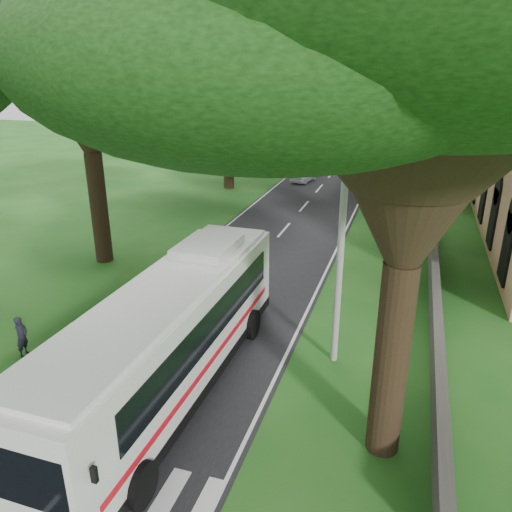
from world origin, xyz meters
TOP-DOWN VIEW (x-y plane):
  - ground at (0.00, 0.00)m, footprint 140.00×140.00m
  - road at (0.00, 25.00)m, footprint 8.00×120.00m
  - crosswalk at (0.00, -2.00)m, footprint 8.00×3.00m
  - property_wall at (9.00, 24.00)m, footprint 0.35×50.00m
  - pole_near at (5.50, 6.00)m, footprint 1.60×0.24m
  - pole_mid at (5.50, 26.00)m, footprint 1.60×0.24m
  - pole_far at (5.50, 46.00)m, footprint 1.60×0.24m
  - tree_l_mida at (-8.00, 12.00)m, footprint 13.18×13.18m
  - tree_l_midb at (-7.50, 30.00)m, footprint 12.81×12.81m
  - tree_l_far at (-8.50, 48.00)m, footprint 15.90×15.90m
  - tree_r_near at (7.50, 2.00)m, footprint 14.04×14.04m
  - tree_r_mida at (8.00, 20.00)m, footprint 12.41×12.41m
  - tree_r_midb at (7.50, 38.00)m, footprint 15.92×15.92m
  - tree_r_far at (8.50, 56.00)m, footprint 14.65×14.65m
  - coach_bus at (0.80, 2.60)m, footprint 3.14×12.84m
  - distant_car_a at (-1.90, 34.27)m, footprint 1.99×3.71m
  - distant_car_b at (-1.54, 47.04)m, footprint 1.98×3.90m
  - distant_car_c at (3.00, 64.17)m, footprint 2.06×4.72m
  - pedestrian at (-5.37, 2.86)m, footprint 0.46×0.62m

SIDE VIEW (x-z plane):
  - ground at x=0.00m, z-range 0.00..0.00m
  - crosswalk at x=0.00m, z-range -0.01..0.01m
  - road at x=0.00m, z-range -0.01..0.03m
  - property_wall at x=9.00m, z-range 0.00..1.20m
  - distant_car_a at x=-1.90m, z-range 0.03..1.23m
  - distant_car_b at x=-1.54m, z-range 0.03..1.26m
  - distant_car_c at x=3.00m, z-range 0.03..1.38m
  - pedestrian at x=-5.37m, z-range 0.00..1.55m
  - coach_bus at x=0.80m, z-range 0.14..3.92m
  - pole_near at x=5.50m, z-range 0.18..8.18m
  - pole_mid at x=5.50m, z-range 0.18..8.18m
  - pole_far at x=5.50m, z-range 0.18..8.18m
  - tree_r_midb at x=7.50m, z-range 3.82..18.34m
  - tree_r_near at x=7.50m, z-range 4.01..18.25m
  - tree_l_midb at x=-7.50m, z-range 4.19..18.36m
  - tree_r_mida at x=8.00m, z-range 4.39..18.86m
  - tree_l_mida at x=-8.00m, z-range 4.39..19.13m
  - tree_l_far at x=-8.50m, z-range 4.25..19.68m
  - tree_r_far at x=8.50m, z-range 5.02..21.59m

